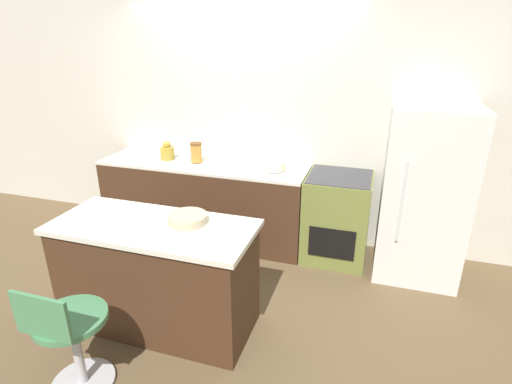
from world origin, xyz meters
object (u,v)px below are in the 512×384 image
at_px(oven_range, 337,217).
at_px(mixing_bowl, 273,165).
at_px(stool_chair, 70,339).
at_px(kettle, 167,152).
at_px(refrigerator, 424,194).

height_order(oven_range, mixing_bowl, mixing_bowl).
xyz_separation_m(stool_chair, kettle, (-0.50, 2.21, 0.57)).
xyz_separation_m(oven_range, kettle, (-1.89, -0.00, 0.53)).
relative_size(oven_range, kettle, 4.33).
bearing_deg(refrigerator, oven_range, 176.85).
bearing_deg(mixing_bowl, kettle, 180.00).
relative_size(oven_range, stool_chair, 1.06).
height_order(oven_range, refrigerator, refrigerator).
bearing_deg(stool_chair, refrigerator, 45.13).
distance_m(oven_range, kettle, 1.96).
bearing_deg(refrigerator, kettle, 179.09).
bearing_deg(refrigerator, stool_chair, -134.87).
distance_m(kettle, mixing_bowl, 1.21).
bearing_deg(refrigerator, mixing_bowl, 178.32).
bearing_deg(kettle, oven_range, 0.00).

